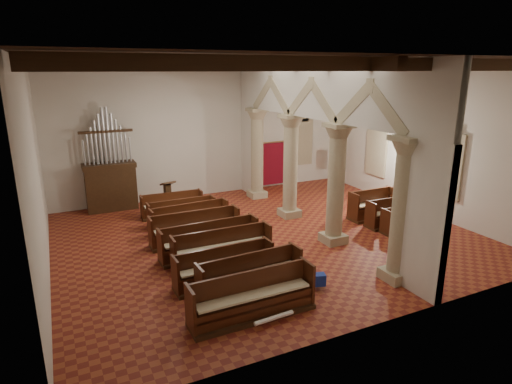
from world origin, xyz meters
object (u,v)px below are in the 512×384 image
(aisle_pew_0, at_px, (402,224))
(nave_pew_0, at_px, (253,303))
(pipe_organ, at_px, (110,178))
(processional_banner, at_px, (337,173))
(lectern, at_px, (168,199))

(aisle_pew_0, bearing_deg, nave_pew_0, -158.64)
(pipe_organ, height_order, aisle_pew_0, pipe_organ)
(processional_banner, xyz_separation_m, nave_pew_0, (-8.70, -8.72, -0.38))
(nave_pew_0, xyz_separation_m, aisle_pew_0, (7.27, 2.70, -0.05))
(aisle_pew_0, bearing_deg, pipe_organ, 142.45)
(processional_banner, xyz_separation_m, aisle_pew_0, (-1.43, -6.02, -0.43))
(processional_banner, distance_m, aisle_pew_0, 6.20)
(pipe_organ, xyz_separation_m, nave_pew_0, (1.86, -9.97, -1.00))
(pipe_organ, bearing_deg, aisle_pew_0, -38.56)
(lectern, height_order, processional_banner, processional_banner)
(lectern, xyz_separation_m, processional_banner, (8.53, 0.12, 0.19))
(aisle_pew_0, bearing_deg, processional_banner, 77.63)
(lectern, height_order, nave_pew_0, lectern)
(pipe_organ, height_order, processional_banner, pipe_organ)
(lectern, height_order, aisle_pew_0, lectern)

